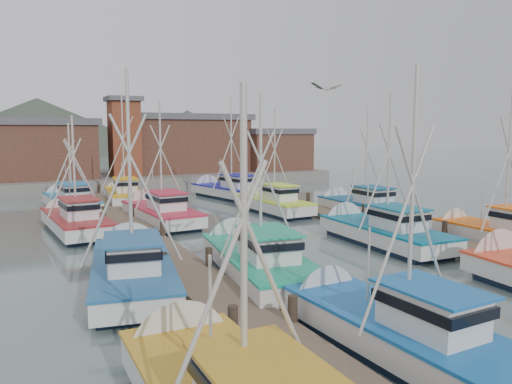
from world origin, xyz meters
name	(u,v)px	position (x,y,z in m)	size (l,w,h in m)	color
ground	(303,250)	(0.00, 0.00, 0.00)	(260.00, 260.00, 0.00)	#536360
dock_left	(150,244)	(-7.00, 4.04, 0.21)	(2.30, 46.00, 1.50)	brown
dock_right	(361,222)	(7.00, 4.04, 0.21)	(2.30, 46.00, 1.50)	brown
quay	(136,178)	(0.00, 37.00, 0.60)	(44.00, 16.00, 1.20)	slate
shed_left	(33,148)	(-11.00, 35.00, 4.34)	(12.72, 8.48, 6.20)	brown
shed_center	(184,143)	(6.00, 37.00, 4.69)	(14.84, 9.54, 6.90)	brown
shed_right	(275,149)	(17.00, 34.00, 3.84)	(8.48, 6.36, 5.20)	brown
lookout_tower	(124,136)	(-2.00, 33.00, 5.55)	(3.60, 3.60, 8.50)	brown
distant_hills	(9,154)	(-12.76, 122.59, 0.00)	(175.00, 140.00, 42.00)	#404B3E
boat_0	(389,328)	(-4.21, -11.29, 0.68)	(3.42, 8.58, 8.54)	black
boat_4	(255,259)	(-4.22, -2.87, 0.68)	(4.33, 9.85, 8.51)	black
boat_5	(378,231)	(4.46, -0.61, 0.68)	(3.63, 9.29, 8.97)	black
boat_6	(132,268)	(-9.27, -1.88, 0.68)	(4.65, 9.95, 9.36)	black
boat_7	(494,234)	(9.61, -3.87, 0.68)	(3.64, 7.86, 9.18)	black
boat_8	(158,212)	(-4.55, 11.08, 0.68)	(3.63, 9.50, 8.95)	black
boat_9	(270,203)	(4.13, 11.30, 0.68)	(3.38, 8.44, 8.47)	black
boat_10	(74,221)	(-10.04, 10.30, 0.68)	(3.48, 9.28, 7.85)	black
boat_11	(360,206)	(9.29, 7.09, 0.68)	(3.48, 8.69, 8.54)	black
boat_12	(124,195)	(-4.66, 21.44, 0.69)	(3.91, 8.94, 9.95)	black
boat_13	(227,191)	(4.42, 20.16, 0.69)	(4.67, 9.87, 10.06)	black
boat_14	(70,202)	(-9.30, 19.22, 0.68)	(3.62, 9.28, 7.52)	black
gull_near	(326,87)	(-3.21, -6.55, 7.73)	(1.51, 0.66, 0.24)	gray
gull_far	(327,89)	(4.15, 4.08, 8.67)	(1.48, 0.65, 0.24)	gray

